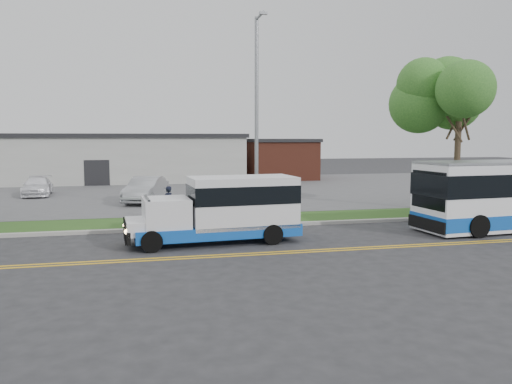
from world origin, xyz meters
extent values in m
plane|color=#28282B|center=(0.00, 0.00, 0.00)|extent=(140.00, 140.00, 0.00)
cube|color=gold|center=(0.00, -3.85, 0.01)|extent=(70.00, 0.12, 0.01)
cube|color=gold|center=(0.00, -4.15, 0.01)|extent=(70.00, 0.12, 0.01)
cube|color=#9E9B93|center=(0.00, 1.10, 0.07)|extent=(80.00, 0.30, 0.15)
cube|color=#2A511B|center=(0.00, 2.90, 0.05)|extent=(80.00, 3.30, 0.10)
cube|color=#4C4C4F|center=(0.00, 17.00, 0.05)|extent=(80.00, 25.00, 0.10)
cube|color=#9E9E99|center=(-6.00, 27.00, 2.00)|extent=(25.00, 10.00, 4.00)
cube|color=black|center=(-6.00, 27.00, 4.17)|extent=(25.40, 10.40, 0.35)
cube|color=black|center=(-6.00, 22.05, 1.10)|extent=(2.00, 0.15, 2.20)
cube|color=brown|center=(10.50, 26.00, 1.80)|extent=(6.00, 7.00, 3.60)
cube|color=black|center=(10.50, 26.00, 3.75)|extent=(6.30, 7.30, 0.30)
cylinder|color=#36241D|center=(14.00, 3.00, 2.48)|extent=(0.32, 0.32, 4.76)
ellipsoid|color=#295D20|center=(14.00, 3.00, 6.22)|extent=(5.20, 5.20, 4.42)
cylinder|color=gray|center=(3.00, 2.80, 4.85)|extent=(0.18, 0.18, 9.50)
cylinder|color=gray|center=(3.00, 2.10, 9.50)|extent=(0.12, 1.40, 0.12)
cube|color=gray|center=(3.00, 1.45, 9.45)|extent=(0.35, 0.18, 0.12)
cube|color=#104EB3|center=(0.40, -1.78, 0.50)|extent=(6.35, 2.55, 0.46)
cube|color=silver|center=(1.40, -1.71, 1.55)|extent=(4.16, 2.39, 1.92)
cube|color=black|center=(1.40, -1.71, 1.87)|extent=(4.19, 2.43, 0.69)
cube|color=silver|center=(-1.52, -1.92, 1.23)|extent=(1.78, 2.08, 1.10)
cube|color=black|center=(-2.20, -1.97, 1.42)|extent=(0.22, 1.74, 0.82)
cube|color=silver|center=(-2.52, -1.99, 0.78)|extent=(1.05, 1.94, 0.50)
cube|color=black|center=(-2.93, -2.02, 0.50)|extent=(0.27, 1.88, 0.46)
sphere|color=#FFD88C|center=(-2.93, -2.71, 0.73)|extent=(0.20, 0.20, 0.18)
sphere|color=#FFD88C|center=(-3.03, -1.34, 0.73)|extent=(0.20, 0.20, 0.18)
cylinder|color=black|center=(-2.08, -2.95, 0.38)|extent=(0.78, 0.31, 0.77)
cylinder|color=black|center=(-2.23, -0.98, 0.38)|extent=(0.78, 0.31, 0.77)
cylinder|color=black|center=(2.38, -2.63, 0.38)|extent=(0.78, 0.31, 0.77)
cylinder|color=black|center=(2.24, -0.66, 0.38)|extent=(0.78, 0.31, 0.77)
cube|color=black|center=(9.18, -2.16, 1.86)|extent=(0.25, 2.25, 1.57)
cube|color=black|center=(9.11, -2.17, 0.44)|extent=(0.28, 2.45, 0.49)
cylinder|color=black|center=(10.77, -3.21, 0.47)|extent=(0.96, 0.38, 0.94)
cylinder|color=black|center=(10.61, -0.91, 0.47)|extent=(0.96, 0.38, 0.94)
imported|color=black|center=(-1.19, 3.41, 0.91)|extent=(0.69, 0.69, 1.62)
imported|color=#A7AAAF|center=(-2.18, 10.36, 0.87)|extent=(2.96, 4.97, 1.55)
imported|color=white|center=(-9.34, 15.61, 0.73)|extent=(2.12, 4.44, 1.25)
sphere|color=white|center=(-1.49, 3.16, 0.26)|extent=(0.32, 0.32, 0.32)
sphere|color=white|center=(-0.89, 3.66, 0.26)|extent=(0.32, 0.32, 0.32)
camera|label=1|loc=(-2.32, -20.50, 4.01)|focal=35.00mm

